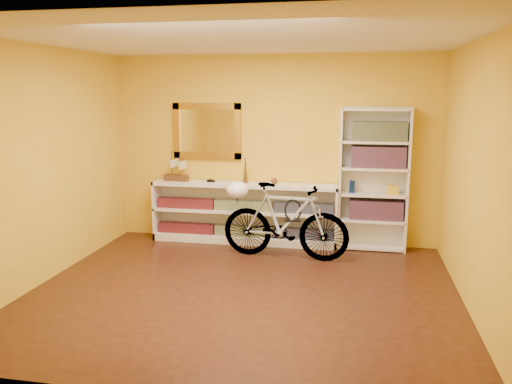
% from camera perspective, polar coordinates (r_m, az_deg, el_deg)
% --- Properties ---
extents(floor, '(4.50, 4.00, 0.01)m').
position_cam_1_polar(floor, '(5.62, -1.38, -10.95)').
color(floor, black).
rests_on(floor, ground).
extents(ceiling, '(4.50, 4.00, 0.01)m').
position_cam_1_polar(ceiling, '(5.24, -1.52, 16.56)').
color(ceiling, silver).
rests_on(ceiling, ground).
extents(back_wall, '(4.50, 0.01, 2.60)m').
position_cam_1_polar(back_wall, '(7.23, 1.98, 4.66)').
color(back_wall, gold).
rests_on(back_wall, ground).
extents(left_wall, '(0.01, 4.00, 2.60)m').
position_cam_1_polar(left_wall, '(6.16, -22.41, 2.74)').
color(left_wall, gold).
rests_on(left_wall, ground).
extents(right_wall, '(0.01, 4.00, 2.60)m').
position_cam_1_polar(right_wall, '(5.28, 23.22, 1.42)').
color(right_wall, gold).
rests_on(right_wall, ground).
extents(gilt_mirror, '(0.98, 0.06, 0.78)m').
position_cam_1_polar(gilt_mirror, '(7.38, -5.42, 6.69)').
color(gilt_mirror, olive).
rests_on(gilt_mirror, back_wall).
extents(wall_socket, '(0.09, 0.02, 0.09)m').
position_cam_1_polar(wall_socket, '(7.32, 8.89, -3.76)').
color(wall_socket, silver).
rests_on(wall_socket, back_wall).
extents(console_unit, '(2.60, 0.35, 0.85)m').
position_cam_1_polar(console_unit, '(7.27, -1.32, -2.31)').
color(console_unit, silver).
rests_on(console_unit, floor).
extents(cd_row_lower, '(2.50, 0.13, 0.14)m').
position_cam_1_polar(cd_row_lower, '(7.31, -1.35, -4.29)').
color(cd_row_lower, black).
rests_on(cd_row_lower, console_unit).
extents(cd_row_upper, '(2.50, 0.13, 0.14)m').
position_cam_1_polar(cd_row_upper, '(7.22, -1.36, -1.50)').
color(cd_row_upper, navy).
rests_on(cd_row_upper, console_unit).
extents(model_ship, '(0.37, 0.18, 0.42)m').
position_cam_1_polar(model_ship, '(7.42, -8.79, 2.82)').
color(model_ship, '#422612').
rests_on(model_ship, console_unit).
extents(toy_car, '(0.00, 0.00, 0.00)m').
position_cam_1_polar(toy_car, '(7.30, -4.98, 1.12)').
color(toy_car, black).
rests_on(toy_car, console_unit).
extents(bronze_ornament, '(0.07, 0.07, 0.39)m').
position_cam_1_polar(bronze_ornament, '(7.14, -1.18, 2.54)').
color(bronze_ornament, brown).
rests_on(bronze_ornament, console_unit).
extents(decorative_orb, '(0.09, 0.09, 0.09)m').
position_cam_1_polar(decorative_orb, '(7.10, 2.02, 1.22)').
color(decorative_orb, brown).
rests_on(decorative_orb, console_unit).
extents(bookcase, '(0.90, 0.30, 1.90)m').
position_cam_1_polar(bookcase, '(7.03, 12.80, 1.33)').
color(bookcase, silver).
rests_on(bookcase, floor).
extents(book_row_a, '(0.70, 0.22, 0.26)m').
position_cam_1_polar(book_row_a, '(7.11, 13.06, -1.90)').
color(book_row_a, maroon).
rests_on(book_row_a, bookcase).
extents(book_row_b, '(0.70, 0.22, 0.28)m').
position_cam_1_polar(book_row_b, '(6.99, 13.31, 3.78)').
color(book_row_b, maroon).
rests_on(book_row_b, bookcase).
extents(book_row_c, '(0.70, 0.22, 0.25)m').
position_cam_1_polar(book_row_c, '(6.96, 13.44, 6.52)').
color(book_row_c, '#184554').
rests_on(book_row_c, bookcase).
extents(travel_mug, '(0.07, 0.07, 0.17)m').
position_cam_1_polar(travel_mug, '(7.02, 10.53, 0.57)').
color(travel_mug, navy).
rests_on(travel_mug, bookcase).
extents(red_tin, '(0.18, 0.18, 0.18)m').
position_cam_1_polar(red_tin, '(6.98, 11.35, 6.34)').
color(red_tin, maroon).
rests_on(red_tin, bookcase).
extents(yellow_bag, '(0.16, 0.11, 0.12)m').
position_cam_1_polar(yellow_bag, '(7.03, 14.80, 0.21)').
color(yellow_bag, gold).
rests_on(yellow_bag, bookcase).
extents(bicycle, '(0.56, 1.69, 0.97)m').
position_cam_1_polar(bicycle, '(6.56, 3.23, -3.22)').
color(bicycle, silver).
rests_on(bicycle, floor).
extents(helmet, '(0.29, 0.28, 0.22)m').
position_cam_1_polar(helmet, '(6.64, -2.08, 0.24)').
color(helmet, white).
rests_on(helmet, bicycle).
extents(u_lock, '(0.22, 0.02, 0.22)m').
position_cam_1_polar(u_lock, '(6.51, 4.08, -2.02)').
color(u_lock, black).
rests_on(u_lock, bicycle).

